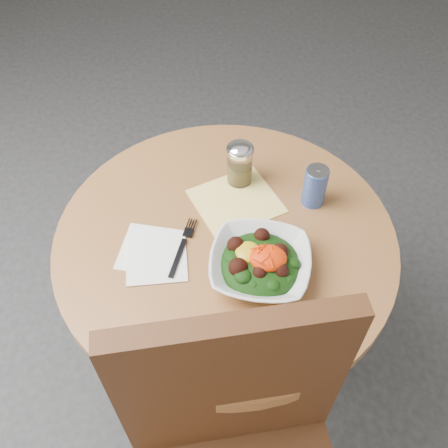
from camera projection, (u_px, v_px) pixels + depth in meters
name	position (u px, v px, depth m)	size (l,w,h in m)	color
ground	(225.00, 357.00, 1.89)	(6.00, 6.00, 0.00)	#2C2C2E
table	(225.00, 277.00, 1.46)	(0.90, 0.90, 0.75)	black
cloth_napkin	(236.00, 201.00, 1.38)	(0.22, 0.20, 0.00)	yellow
paper_napkins	(154.00, 254.00, 1.27)	(0.19, 0.20, 0.00)	white
salad_bowl	(260.00, 264.00, 1.21)	(0.28, 0.28, 0.09)	white
fork	(183.00, 245.00, 1.28)	(0.07, 0.19, 0.00)	black
spice_shaker	(240.00, 163.00, 1.39)	(0.08, 0.08, 0.14)	silver
beverage_can	(315.00, 186.00, 1.34)	(0.06, 0.06, 0.12)	navy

